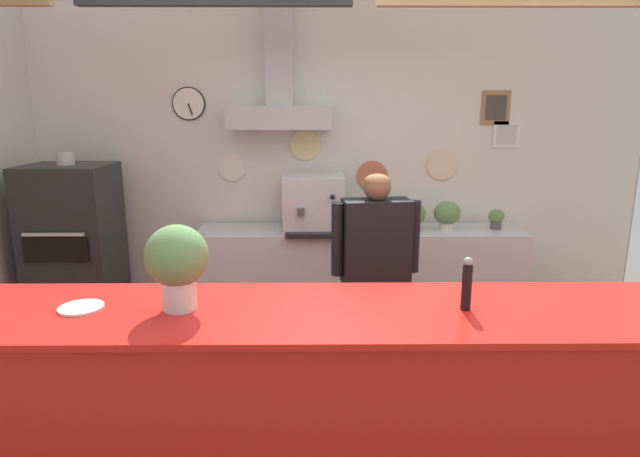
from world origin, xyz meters
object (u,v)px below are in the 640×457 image
at_px(pizza_oven, 75,253).
at_px(condiment_plate, 81,308).
at_px(potted_sage, 412,214).
at_px(pepper_grinder, 467,284).
at_px(basil_vase, 177,263).
at_px(shop_worker, 375,281).
at_px(potted_basil, 447,214).
at_px(potted_rosemary, 496,218).
at_px(espresso_machine, 314,204).
at_px(potted_oregano, 379,213).

distance_m(pizza_oven, condiment_plate, 2.35).
distance_m(potted_sage, pepper_grinder, 2.34).
bearing_deg(pizza_oven, basil_vase, -55.55).
height_order(shop_worker, potted_basil, shop_worker).
relative_size(pizza_oven, shop_worker, 1.04).
height_order(potted_rosemary, pepper_grinder, pepper_grinder).
height_order(espresso_machine, potted_sage, espresso_machine).
xyz_separation_m(potted_basil, basil_vase, (-1.79, -2.28, 0.25)).
relative_size(potted_sage, potted_basil, 0.97).
distance_m(potted_oregano, potted_basil, 0.60).
bearing_deg(pepper_grinder, condiment_plate, 179.31).
xyz_separation_m(pizza_oven, potted_rosemary, (3.69, 0.22, 0.26)).
bearing_deg(potted_basil, shop_worker, -123.79).
relative_size(potted_sage, pepper_grinder, 1.03).
bearing_deg(potted_oregano, potted_sage, -6.62).
height_order(shop_worker, potted_sage, shop_worker).
bearing_deg(pizza_oven, potted_oregano, 5.11).
xyz_separation_m(espresso_machine, potted_oregano, (0.59, 0.05, -0.10)).
xyz_separation_m(shop_worker, pepper_grinder, (0.28, -1.17, 0.38)).
bearing_deg(potted_basil, basil_vase, -128.09).
relative_size(pizza_oven, basil_vase, 4.13).
height_order(potted_oregano, basil_vase, basil_vase).
bearing_deg(shop_worker, pepper_grinder, 95.61).
bearing_deg(potted_rosemary, basil_vase, -133.92).
bearing_deg(potted_basil, condiment_plate, -134.51).
relative_size(potted_sage, condiment_plate, 1.27).
xyz_separation_m(shop_worker, potted_rosemary, (1.22, 1.19, 0.19)).
height_order(potted_sage, condiment_plate, potted_sage).
relative_size(shop_worker, potted_rosemary, 8.57).
height_order(potted_oregano, potted_basil, potted_basil).
height_order(espresso_machine, condiment_plate, espresso_machine).
bearing_deg(pepper_grinder, espresso_machine, 106.85).
bearing_deg(potted_basil, espresso_machine, 179.42).
relative_size(shop_worker, basil_vase, 3.99).
distance_m(potted_rosemary, potted_basil, 0.46).
xyz_separation_m(shop_worker, potted_basil, (0.76, 1.13, 0.23)).
bearing_deg(basil_vase, potted_rosemary, 46.08).
bearing_deg(condiment_plate, potted_rosemary, 40.81).
distance_m(shop_worker, potted_sage, 1.27).
bearing_deg(potted_rosemary, potted_basil, -173.63).
distance_m(pizza_oven, potted_rosemary, 3.71).
bearing_deg(shop_worker, potted_rosemary, -143.60).
bearing_deg(potted_rosemary, potted_sage, -178.33).
distance_m(pizza_oven, basil_vase, 2.61).
bearing_deg(pizza_oven, condiment_plate, -64.76).
bearing_deg(shop_worker, espresso_machine, -77.65).
relative_size(shop_worker, condiment_plate, 7.85).
distance_m(pizza_oven, pepper_grinder, 3.51).
xyz_separation_m(potted_rosemary, potted_sage, (-0.76, -0.02, 0.04)).
distance_m(potted_sage, basil_vase, 2.76).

